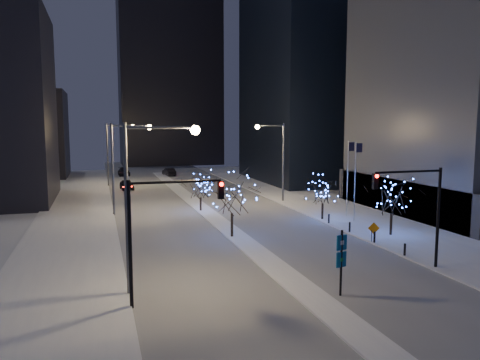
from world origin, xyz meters
name	(u,v)px	position (x,y,z in m)	size (l,w,h in m)	color
ground	(301,289)	(0.00, 0.00, 0.00)	(160.00, 160.00, 0.00)	white
road	(191,200)	(0.00, 35.00, 0.01)	(20.00, 130.00, 0.02)	#9DA2AB
median	(199,206)	(0.00, 30.00, 0.07)	(2.00, 80.00, 0.15)	white
east_sidewalk	(351,214)	(15.00, 20.00, 0.07)	(10.00, 90.00, 0.15)	white
west_sidewalk	(72,231)	(-14.00, 20.00, 0.07)	(8.00, 90.00, 0.15)	white
filler_west_far	(15,134)	(-26.00, 70.00, 8.00)	(18.00, 16.00, 16.00)	black
horizon_block	(169,79)	(6.00, 92.00, 21.00)	(24.00, 14.00, 42.00)	black
street_lamp_w_near	(145,184)	(-8.94, 2.00, 6.50)	(4.40, 0.56, 10.00)	#595E66
street_lamp_w_mid	(122,156)	(-8.94, 27.00, 6.50)	(4.40, 0.56, 10.00)	#595E66
street_lamp_w_far	(114,146)	(-8.94, 52.00, 6.50)	(4.40, 0.56, 10.00)	#595E66
street_lamp_east	(277,152)	(10.08, 30.00, 6.45)	(3.90, 0.56, 10.00)	#595E66
traffic_signal_west	(159,220)	(-8.44, 0.00, 4.76)	(5.26, 0.43, 7.00)	black
traffic_signal_east	(419,202)	(8.94, 1.00, 4.76)	(5.26, 0.43, 7.00)	black
flagpoles	(352,174)	(13.37, 17.25, 4.80)	(1.35, 2.60, 8.00)	silver
bollards	(361,232)	(10.20, 10.00, 0.60)	(0.16, 12.16, 0.90)	black
car_near	(127,185)	(-7.45, 47.27, 0.75)	(1.76, 4.38, 1.49)	black
car_mid	(169,172)	(1.50, 64.58, 0.74)	(1.56, 4.47, 1.47)	black
car_far	(124,172)	(-6.80, 67.30, 0.74)	(2.08, 5.11, 1.48)	black
holiday_tree_median_near	(232,193)	(-0.50, 13.50, 3.95)	(5.27, 5.27, 5.90)	black
holiday_tree_median_far	(200,187)	(-0.50, 26.43, 2.85)	(3.38, 3.38, 4.19)	black
holiday_tree_plaza_near	(392,198)	(13.15, 10.00, 3.45)	(4.44, 4.44, 5.03)	black
holiday_tree_plaza_far	(323,190)	(10.50, 18.01, 3.12)	(4.04, 4.04, 4.60)	black
wayfinding_sign	(341,256)	(1.71, -1.64, 2.39)	(0.69, 0.23, 3.89)	black
construction_sign	(374,230)	(10.30, 8.31, 1.13)	(0.96, 0.28, 1.63)	black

